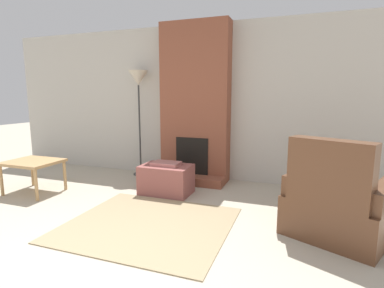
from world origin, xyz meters
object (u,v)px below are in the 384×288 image
(armchair, at_px, (339,207))
(side_table, at_px, (33,165))
(ottoman, at_px, (166,179))
(floor_lamp_left, at_px, (138,84))

(armchair, xyz_separation_m, side_table, (-4.07, -0.04, 0.13))
(armchair, bearing_deg, side_table, 25.53)
(ottoman, height_order, floor_lamp_left, floor_lamp_left)
(ottoman, distance_m, floor_lamp_left, 1.85)
(armchair, height_order, side_table, armchair)
(ottoman, relative_size, armchair, 0.55)
(side_table, relative_size, floor_lamp_left, 0.39)
(side_table, distance_m, floor_lamp_left, 2.11)
(floor_lamp_left, bearing_deg, armchair, -24.35)
(ottoman, xyz_separation_m, floor_lamp_left, (-0.89, 0.82, 1.40))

